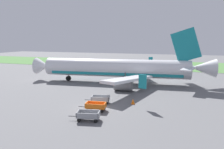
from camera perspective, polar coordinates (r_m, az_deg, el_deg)
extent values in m
plane|color=slate|center=(28.62, -4.53, -8.88)|extent=(220.00, 220.00, 0.00)
cube|color=#518442|center=(78.09, 10.80, 2.63)|extent=(220.00, 28.00, 0.06)
cylinder|color=silver|center=(43.98, 0.84, 1.78)|extent=(30.23, 7.16, 3.70)
cube|color=teal|center=(44.12, 0.83, 0.47)|extent=(27.23, 6.63, 0.56)
cone|color=silver|center=(49.91, -18.08, 2.22)|extent=(3.60, 3.97, 3.63)
cone|color=silver|center=(43.89, 23.37, 1.66)|extent=(4.88, 4.01, 3.52)
cube|color=silver|center=(35.27, 4.71, -1.23)|extent=(5.94, 13.22, 1.35)
cube|color=teal|center=(28.48, 8.25, -1.90)|extent=(1.11, 0.48, 1.90)
cylinder|color=gray|center=(37.22, 3.13, -2.77)|extent=(3.42, 2.46, 2.10)
cube|color=silver|center=(51.68, 7.17, 2.10)|extent=(8.52, 12.65, 1.35)
cube|color=teal|center=(57.87, 10.37, 3.74)|extent=(1.06, 0.70, 1.90)
cylinder|color=gray|center=(50.46, 5.59, 0.40)|extent=(3.42, 2.46, 2.10)
cube|color=teal|center=(43.05, 19.32, 7.44)|extent=(5.98, 1.05, 6.88)
cube|color=silver|center=(40.23, 19.83, 1.38)|extent=(2.79, 5.45, 0.24)
cube|color=silver|center=(46.53, 18.83, 2.44)|extent=(3.81, 5.48, 0.24)
cylinder|color=#4C4C51|center=(47.39, -11.71, 0.21)|extent=(0.20, 0.20, 2.04)
cylinder|color=black|center=(47.56, -11.67, -1.01)|extent=(1.14, 0.57, 1.10)
cylinder|color=#4C4C51|center=(41.65, 3.60, -0.86)|extent=(0.20, 0.20, 2.04)
cylinder|color=black|center=(41.84, 3.59, -2.24)|extent=(1.14, 0.57, 1.10)
cylinder|color=#4C4C51|center=(45.94, 4.43, 0.09)|extent=(0.20, 0.20, 2.04)
cylinder|color=black|center=(46.12, 4.42, -1.16)|extent=(1.14, 0.57, 1.10)
cube|color=gray|center=(24.18, -6.40, -11.19)|extent=(2.75, 1.92, 0.08)
cube|color=gray|center=(23.48, -6.76, -11.02)|extent=(2.46, 0.66, 0.55)
cube|color=gray|center=(24.67, -6.08, -9.98)|extent=(2.46, 0.66, 0.55)
cube|color=gray|center=(24.35, -9.22, -10.32)|extent=(0.41, 1.39, 0.55)
cube|color=gray|center=(23.85, -3.55, -10.64)|extent=(0.41, 1.39, 0.55)
cylinder|color=#2D2D33|center=(24.63, -10.57, -11.00)|extent=(0.99, 0.30, 0.08)
cylinder|color=black|center=(23.98, -8.92, -12.09)|extent=(0.46, 0.25, 0.44)
cylinder|color=black|center=(24.99, -8.25, -11.17)|extent=(0.46, 0.25, 0.44)
cylinder|color=black|center=(23.58, -4.41, -12.38)|extent=(0.46, 0.25, 0.44)
cylinder|color=black|center=(24.61, -3.93, -11.42)|extent=(0.46, 0.25, 0.44)
cube|color=orange|center=(27.21, -4.41, -8.79)|extent=(2.67, 1.73, 0.08)
cube|color=orange|center=(26.51, -4.80, -8.57)|extent=(2.49, 0.44, 0.55)
cube|color=orange|center=(27.71, -4.06, -7.77)|extent=(2.49, 0.44, 0.55)
cube|color=orange|center=(27.44, -6.86, -7.98)|extent=(0.29, 1.40, 0.55)
cube|color=orange|center=(26.83, -1.92, -8.33)|extent=(0.29, 1.40, 0.55)
cylinder|color=#2D2D33|center=(27.73, -8.04, -8.59)|extent=(1.00, 0.22, 0.08)
cylinder|color=black|center=(27.04, -6.67, -9.53)|extent=(0.46, 0.22, 0.44)
cylinder|color=black|center=(28.05, -5.97, -8.81)|extent=(0.46, 0.22, 0.44)
cylinder|color=black|center=(26.55, -2.75, -9.83)|extent=(0.46, 0.22, 0.44)
cylinder|color=black|center=(27.58, -2.19, -9.09)|extent=(0.46, 0.22, 0.44)
cube|color=gray|center=(30.26, -3.12, -6.90)|extent=(2.73, 1.88, 0.08)
cube|color=gray|center=(29.56, -3.35, -6.66)|extent=(2.47, 0.61, 0.55)
cube|color=gray|center=(30.79, -2.91, -6.00)|extent=(2.47, 0.61, 0.55)
cube|color=gray|center=(30.40, -5.36, -6.23)|extent=(0.39, 1.39, 0.55)
cube|color=gray|center=(29.99, -0.85, -6.41)|extent=(0.39, 1.39, 0.55)
cylinder|color=#2D2D33|center=(30.63, -6.46, -6.82)|extent=(1.00, 0.28, 0.08)
cylinder|color=black|center=(29.98, -5.08, -7.60)|extent=(0.46, 0.25, 0.44)
cylinder|color=black|center=(31.03, -4.65, -7.00)|extent=(0.46, 0.25, 0.44)
cylinder|color=black|center=(29.66, -1.50, -7.75)|extent=(0.46, 0.25, 0.44)
cylinder|color=black|center=(30.72, -1.19, -7.14)|extent=(0.46, 0.25, 0.44)
cone|color=orange|center=(30.06, 5.68, -7.26)|extent=(0.57, 0.57, 0.74)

